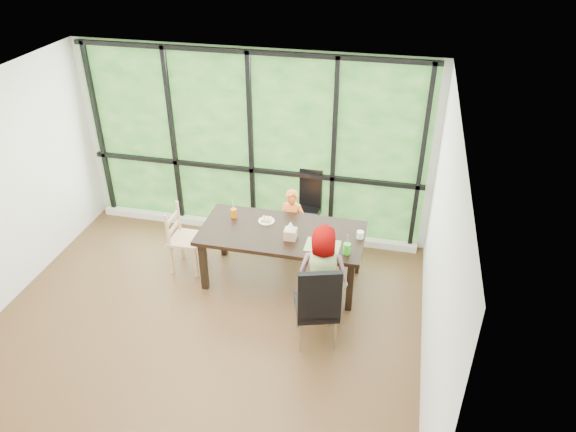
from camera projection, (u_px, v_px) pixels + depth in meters
The scene contains 23 objects.
ground at pixel (203, 328), 6.31m from camera, with size 5.00×5.00×0.00m, color black.
back_wall at pixel (252, 145), 7.48m from camera, with size 5.00×5.00×0.00m, color silver.
foliage_backdrop at pixel (252, 146), 7.47m from camera, with size 4.80×0.02×2.65m, color #1A4C19.
window_mullions at pixel (251, 147), 7.43m from camera, with size 4.80×0.06×2.65m, color black, non-canonical shape.
window_sill at pixel (253, 228), 8.08m from camera, with size 4.80×0.12×0.10m, color silver.
dining_table at pixel (282, 256), 6.90m from camera, with size 2.05×0.97×0.75m, color black.
chair_window_leather at pixel (302, 209), 7.60m from camera, with size 0.46×0.46×1.08m, color black.
chair_interior_leather at pixel (317, 302), 5.89m from camera, with size 0.46×0.46×1.08m, color black.
chair_end_beech at pixel (187, 239), 7.10m from camera, with size 0.42×0.40×0.90m, color tan.
child_toddler at pixel (292, 224), 7.32m from camera, with size 0.37×0.24×1.01m, color orange.
child_older at pixel (322, 273), 6.21m from camera, with size 0.60×0.39×1.22m, color gray.
placemat at pixel (323, 246), 6.44m from camera, with size 0.41×0.30×0.01m, color tan.
plate_far at pixel (266, 221), 6.91m from camera, with size 0.21×0.21×0.01m, color white.
plate_near at pixel (320, 247), 6.41m from camera, with size 0.21×0.21×0.01m, color white.
orange_cup at pixel (234, 213), 6.97m from camera, with size 0.08×0.08×0.12m, color #DA6505.
green_cup at pixel (347, 249), 6.27m from camera, with size 0.09×0.09×0.14m, color #37CF23.
white_mug at pixel (360, 235), 6.56m from camera, with size 0.09×0.09×0.09m, color white.
tissue_box at pixel (290, 234), 6.54m from camera, with size 0.15×0.15×0.13m, color tan.
crepe_rolls_far at pixel (266, 219), 6.90m from camera, with size 0.15×0.12×0.04m, color tan, non-canonical shape.
crepe_rolls_near at pixel (320, 245), 6.40m from camera, with size 0.05×0.12×0.04m, color tan, non-canonical shape.
straw_white at pixel (233, 206), 6.92m from camera, with size 0.01×0.01×0.20m, color white.
straw_pink at pixel (347, 241), 6.21m from camera, with size 0.01×0.01×0.20m, color pink.
tissue at pixel (290, 226), 6.48m from camera, with size 0.12×0.12×0.11m, color white.
Camera 1 is at (2.02, -4.37, 4.40)m, focal length 33.64 mm.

